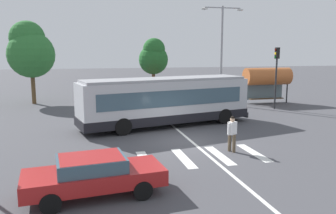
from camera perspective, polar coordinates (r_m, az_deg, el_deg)
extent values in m
plane|color=#47474C|center=(18.11, 2.55, -5.72)|extent=(160.00, 160.00, 0.00)
cylinder|color=black|center=(24.43, 6.25, -0.62)|extent=(1.04, 0.51, 1.00)
cylinder|color=black|center=(22.53, 9.47, -1.54)|extent=(1.04, 0.51, 1.00)
cylinder|color=black|center=(21.53, -9.62, -2.05)|extent=(1.04, 0.51, 1.00)
cylinder|color=black|center=(19.34, -7.58, -3.30)|extent=(1.04, 0.51, 1.00)
cube|color=silver|center=(21.44, -0.37, 1.09)|extent=(11.21, 4.87, 2.55)
cube|color=black|center=(21.61, -0.37, -1.54)|extent=(11.32, 4.92, 0.55)
cube|color=#3D5666|center=(21.40, -0.37, 1.90)|extent=(9.94, 4.63, 0.96)
cube|color=#3D5666|center=(24.29, 11.28, 2.37)|extent=(0.53, 2.20, 1.63)
cube|color=black|center=(24.20, 11.34, 4.46)|extent=(0.48, 1.90, 0.28)
cube|color=#99999E|center=(21.29, -0.38, 4.70)|extent=(10.74, 4.58, 0.16)
cube|color=#28282B|center=(24.56, 11.37, -0.86)|extent=(0.67, 2.51, 0.36)
cylinder|color=brown|center=(16.46, 10.33, -5.88)|extent=(0.16, 0.16, 0.85)
cylinder|color=brown|center=(16.30, 11.04, -6.05)|extent=(0.16, 0.16, 0.85)
cube|color=white|center=(16.21, 10.76, -3.49)|extent=(0.47, 0.41, 0.60)
cylinder|color=white|center=(16.03, 10.21, -3.73)|extent=(0.10, 0.10, 0.55)
cylinder|color=white|center=(16.40, 11.29, -3.47)|extent=(0.10, 0.10, 0.55)
sphere|color=tan|center=(16.12, 10.80, -2.07)|extent=(0.22, 0.22, 0.22)
sphere|color=black|center=(16.11, 10.81, -1.84)|extent=(0.19, 0.19, 0.19)
cylinder|color=black|center=(12.67, -6.35, -10.96)|extent=(0.66, 0.27, 0.64)
cylinder|color=black|center=(11.16, -4.28, -13.82)|extent=(0.66, 0.27, 0.64)
cylinder|color=black|center=(12.38, -19.29, -11.95)|extent=(0.66, 0.27, 0.64)
cylinder|color=black|center=(10.83, -19.17, -15.09)|extent=(0.66, 0.27, 0.64)
cube|color=#AD1E1E|center=(11.56, -12.26, -11.47)|extent=(4.66, 2.28, 0.52)
cube|color=#3D5666|center=(11.39, -12.80, -9.25)|extent=(2.31, 1.82, 0.44)
cube|color=#AD1E1E|center=(11.33, -12.83, -8.36)|extent=(2.13, 1.73, 0.09)
cylinder|color=black|center=(35.05, -13.01, 1.92)|extent=(0.21, 0.64, 0.64)
cylinder|color=black|center=(35.09, -10.28, 2.02)|extent=(0.21, 0.64, 0.64)
cylinder|color=black|center=(32.29, -12.98, 1.30)|extent=(0.21, 0.64, 0.64)
cylinder|color=black|center=(32.33, -10.02, 1.41)|extent=(0.21, 0.64, 0.64)
cube|color=#C6B793|center=(33.64, -11.59, 2.22)|extent=(1.88, 4.52, 0.52)
cube|color=#3D5666|center=(33.50, -11.61, 3.01)|extent=(1.63, 2.18, 0.44)
cube|color=#C6B793|center=(33.48, -11.62, 3.33)|extent=(1.55, 2.00, 0.09)
cylinder|color=black|center=(35.57, -8.67, 2.16)|extent=(0.21, 0.64, 0.64)
cylinder|color=black|center=(35.75, -5.99, 2.25)|extent=(0.21, 0.64, 0.64)
cylinder|color=black|center=(32.82, -8.25, 1.57)|extent=(0.21, 0.64, 0.64)
cylinder|color=black|center=(33.00, -5.36, 1.67)|extent=(0.21, 0.64, 0.64)
cube|color=#234293|center=(34.23, -7.08, 2.46)|extent=(1.86, 4.51, 0.52)
cube|color=#3D5666|center=(34.09, -7.08, 3.24)|extent=(1.62, 2.17, 0.44)
cube|color=#234293|center=(34.07, -7.09, 3.55)|extent=(1.54, 1.99, 0.09)
cylinder|color=black|center=(36.21, -4.59, 2.36)|extent=(0.23, 0.65, 0.64)
cylinder|color=black|center=(36.58, -2.02, 2.46)|extent=(0.23, 0.65, 0.64)
cylinder|color=black|center=(33.50, -3.63, 1.81)|extent=(0.23, 0.65, 0.64)
cylinder|color=black|center=(33.90, -0.87, 1.92)|extent=(0.23, 0.65, 0.64)
cube|color=#AD1E1E|center=(35.00, -2.79, 2.67)|extent=(2.00, 4.57, 0.52)
cube|color=#3D5666|center=(34.86, -2.77, 3.43)|extent=(1.69, 2.22, 0.44)
cube|color=#AD1E1E|center=(34.84, -2.77, 3.74)|extent=(1.61, 2.04, 0.09)
cylinder|color=#28282B|center=(29.15, 17.66, 3.70)|extent=(0.14, 0.14, 4.12)
cube|color=black|center=(29.03, 17.91, 8.63)|extent=(0.28, 0.32, 0.90)
cylinder|color=#410907|center=(28.94, 17.65, 9.18)|extent=(0.04, 0.20, 0.20)
cylinder|color=yellow|center=(28.94, 17.62, 8.59)|extent=(0.04, 0.20, 0.20)
cylinder|color=#093B10|center=(28.94, 17.59, 7.99)|extent=(0.04, 0.20, 0.20)
cylinder|color=#28282B|center=(31.04, 12.96, 2.53)|extent=(0.12, 0.12, 2.30)
cylinder|color=#28282B|center=(33.11, 19.39, 2.65)|extent=(0.12, 0.12, 2.30)
cube|color=slate|center=(32.62, 15.67, 2.95)|extent=(3.99, 0.04, 1.93)
cylinder|color=#BC602D|center=(31.90, 16.39, 4.97)|extent=(4.24, 1.54, 1.54)
cube|color=#4C3823|center=(32.11, 16.22, 1.36)|extent=(3.32, 0.36, 0.08)
cylinder|color=#939399|center=(30.57, 8.97, 8.45)|extent=(0.20, 0.20, 8.58)
cylinder|color=#939399|center=(31.12, 10.63, 16.06)|extent=(1.65, 0.10, 0.10)
ellipsoid|color=silver|center=(31.45, 12.04, 15.70)|extent=(0.60, 0.32, 0.20)
cylinder|color=#939399|center=(30.48, 7.69, 16.28)|extent=(1.65, 0.10, 0.10)
ellipsoid|color=silver|center=(30.18, 6.16, 16.13)|extent=(0.60, 0.32, 0.20)
cylinder|color=brown|center=(32.93, -21.72, 3.08)|extent=(0.36, 0.36, 2.98)
sphere|color=#2D7033|center=(32.78, -22.03, 8.18)|extent=(4.11, 4.11, 4.11)
sphere|color=#2D7033|center=(33.12, -22.61, 10.64)|extent=(3.08, 3.08, 3.08)
cylinder|color=brown|center=(38.22, -2.46, 4.27)|extent=(0.36, 0.36, 2.65)
sphere|color=#236028|center=(38.08, -2.48, 7.97)|extent=(3.26, 3.26, 3.26)
sphere|color=#236028|center=(37.89, -2.37, 9.69)|extent=(2.45, 2.45, 2.45)
cube|color=silver|center=(14.72, -10.51, -9.44)|extent=(0.45, 2.90, 0.01)
cube|color=silver|center=(14.91, -3.81, -9.06)|extent=(0.45, 2.90, 0.01)
cube|color=silver|center=(15.28, 2.63, -8.58)|extent=(0.45, 2.90, 0.01)
cube|color=silver|center=(15.84, 8.67, -8.03)|extent=(0.45, 2.90, 0.01)
cube|color=silver|center=(16.55, 14.23, -7.45)|extent=(0.45, 2.90, 0.01)
cube|color=silver|center=(20.08, 2.04, -4.20)|extent=(0.16, 24.00, 0.01)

